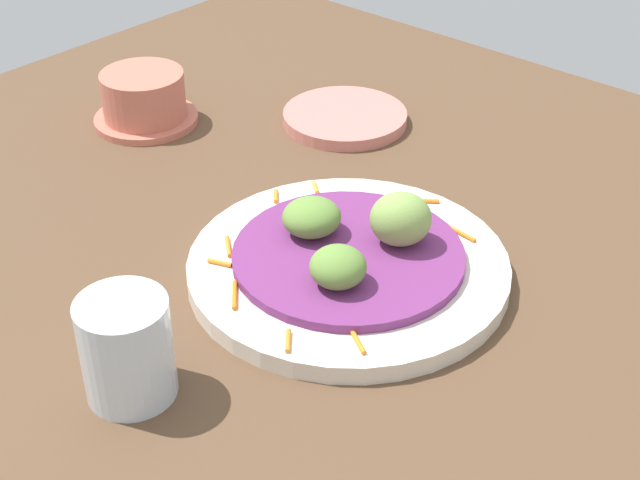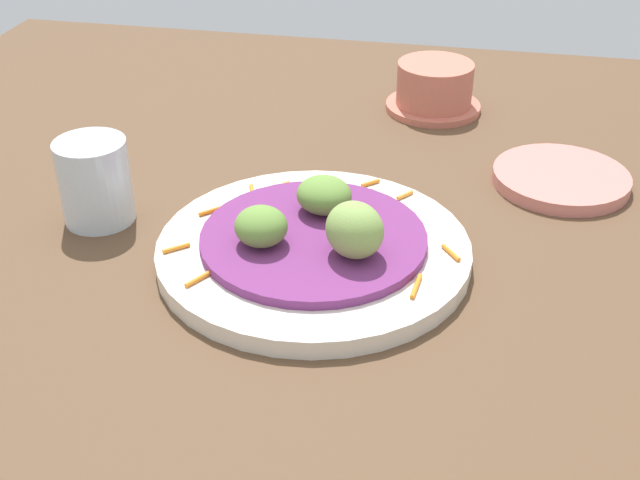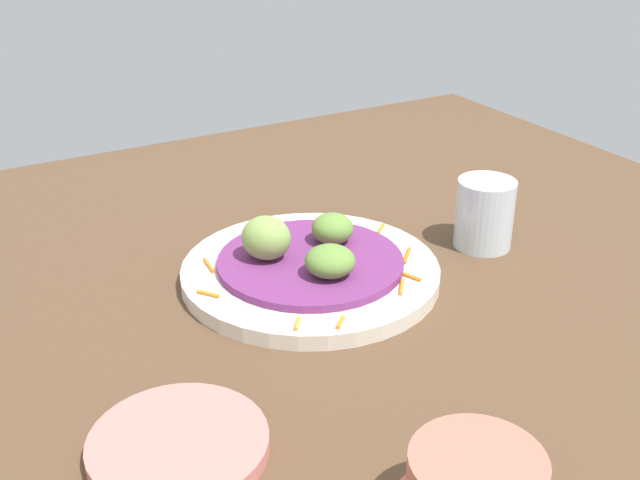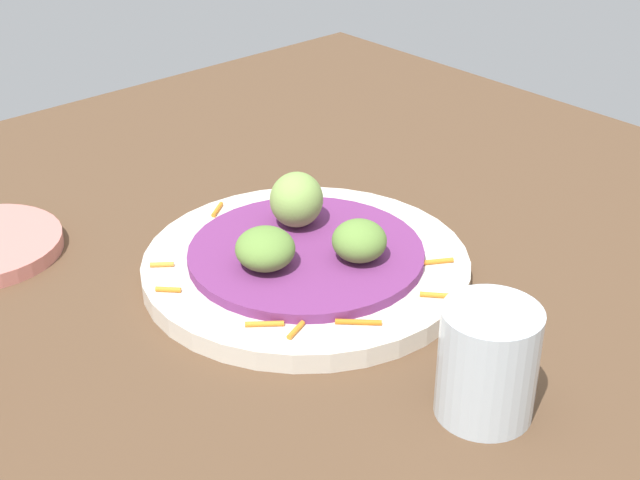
{
  "view_description": "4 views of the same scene",
  "coord_description": "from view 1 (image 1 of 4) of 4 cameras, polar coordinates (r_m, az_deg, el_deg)",
  "views": [
    {
      "loc": [
        -44.95,
        45.4,
        49.29
      ],
      "look_at": [
        -2.74,
        -2.59,
        6.02
      ],
      "focal_mm": 52.22,
      "sensor_mm": 36.0,
      "label": 1
    },
    {
      "loc": [
        -63.37,
        -17.34,
        41.85
      ],
      "look_at": [
        -6.17,
        -5.52,
        5.26
      ],
      "focal_mm": 46.14,
      "sensor_mm": 36.0,
      "label": 2
    },
    {
      "loc": [
        59.93,
        -40.02,
        42.5
      ],
      "look_at": [
        -4.51,
        -3.21,
        6.24
      ],
      "focal_mm": 43.88,
      "sensor_mm": 36.0,
      "label": 3
    },
    {
      "loc": [
        39.24,
        45.97,
        42.43
      ],
      "look_at": [
        -4.89,
        -3.52,
        5.57
      ],
      "focal_mm": 51.72,
      "sensor_mm": 36.0,
      "label": 4
    }
  ],
  "objects": [
    {
      "name": "main_plate",
      "position": [
        0.79,
        1.74,
        -1.71
      ],
      "size": [
        27.47,
        27.47,
        1.67
      ],
      "primitive_type": "cylinder",
      "color": "silver",
      "rests_on": "table_surface"
    },
    {
      "name": "terracotta_bowl",
      "position": [
        1.05,
        -10.73,
        8.44
      ],
      "size": [
        11.5,
        11.5,
        5.89
      ],
      "color": "#C66B56",
      "rests_on": "table_surface"
    },
    {
      "name": "carrot_garnish",
      "position": [
        0.79,
        -0.2,
        -1.11
      ],
      "size": [
        21.2,
        25.09,
        0.4
      ],
      "color": "orange",
      "rests_on": "main_plate"
    },
    {
      "name": "guac_scoop_right",
      "position": [
        0.74,
        1.11,
        -1.66
      ],
      "size": [
        6.43,
        6.43,
        3.3
      ],
      "primitive_type": "ellipsoid",
      "rotation": [
        0.0,
        0.0,
        3.96
      ],
      "color": "olive",
      "rests_on": "cabbage_bed"
    },
    {
      "name": "guac_scoop_center",
      "position": [
        0.8,
        -0.72,
        1.5
      ],
      "size": [
        6.89,
        6.97,
        3.22
      ],
      "primitive_type": "ellipsoid",
      "rotation": [
        0.0,
        0.0,
        2.55
      ],
      "color": "olive",
      "rests_on": "cabbage_bed"
    },
    {
      "name": "guac_scoop_left",
      "position": [
        0.79,
        4.97,
        1.29
      ],
      "size": [
        7.01,
        6.97,
        4.71
      ],
      "primitive_type": "ellipsoid",
      "rotation": [
        0.0,
        0.0,
        0.73
      ],
      "color": "#84A851",
      "rests_on": "cabbage_bed"
    },
    {
      "name": "side_plate_small",
      "position": [
        1.04,
        1.54,
        7.51
      ],
      "size": [
        13.79,
        13.79,
        1.34
      ],
      "primitive_type": "cylinder",
      "color": "tan",
      "rests_on": "table_surface"
    },
    {
      "name": "water_glass",
      "position": [
        0.68,
        -11.76,
        -6.55
      ],
      "size": [
        6.66,
        6.66,
        8.04
      ],
      "primitive_type": "cylinder",
      "color": "silver",
      "rests_on": "table_surface"
    },
    {
      "name": "cabbage_bed",
      "position": [
        0.79,
        1.75,
        -0.97
      ],
      "size": [
        19.76,
        19.76,
        0.86
      ],
      "primitive_type": "cylinder",
      "color": "#702D6B",
      "rests_on": "main_plate"
    },
    {
      "name": "table_surface",
      "position": [
        0.8,
        -2.7,
        -3.03
      ],
      "size": [
        110.0,
        110.0,
        2.0
      ],
      "primitive_type": "cube",
      "color": "brown",
      "rests_on": "ground"
    }
  ]
}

